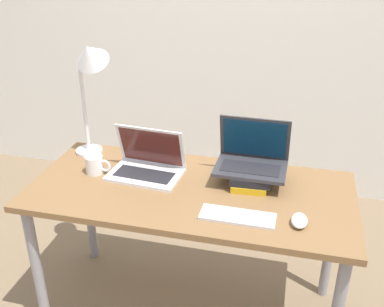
{
  "coord_description": "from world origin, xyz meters",
  "views": [
    {
      "loc": [
        0.43,
        -1.38,
        1.79
      ],
      "look_at": [
        0.01,
        0.34,
        0.92
      ],
      "focal_mm": 42.0,
      "sensor_mm": 36.0,
      "label": 1
    }
  ],
  "objects_px": {
    "mug": "(95,165)",
    "book_stack": "(251,176)",
    "laptop_left": "(147,165)",
    "mouse": "(299,221)",
    "laptop_on_books": "(252,158)",
    "desk_lamp": "(89,68)",
    "wireless_keyboard": "(238,216)"
  },
  "relations": [
    {
      "from": "laptop_left",
      "to": "mouse",
      "type": "relative_size",
      "value": 3.43
    },
    {
      "from": "desk_lamp",
      "to": "book_stack",
      "type": "bearing_deg",
      "value": -5.74
    },
    {
      "from": "laptop_on_books",
      "to": "desk_lamp",
      "type": "height_order",
      "value": "desk_lamp"
    },
    {
      "from": "laptop_on_books",
      "to": "desk_lamp",
      "type": "xyz_separation_m",
      "value": [
        -0.81,
        0.06,
        0.36
      ]
    },
    {
      "from": "mouse",
      "to": "mug",
      "type": "height_order",
      "value": "mug"
    },
    {
      "from": "book_stack",
      "to": "wireless_keyboard",
      "type": "xyz_separation_m",
      "value": [
        -0.01,
        -0.31,
        -0.03
      ]
    },
    {
      "from": "laptop_left",
      "to": "book_stack",
      "type": "relative_size",
      "value": 1.31
    },
    {
      "from": "laptop_left",
      "to": "mouse",
      "type": "distance_m",
      "value": 0.77
    },
    {
      "from": "laptop_on_books",
      "to": "book_stack",
      "type": "bearing_deg",
      "value": -82.91
    },
    {
      "from": "laptop_on_books",
      "to": "mouse",
      "type": "height_order",
      "value": "laptop_on_books"
    },
    {
      "from": "mug",
      "to": "book_stack",
      "type": "bearing_deg",
      "value": 6.89
    },
    {
      "from": "laptop_left",
      "to": "book_stack",
      "type": "xyz_separation_m",
      "value": [
        0.5,
        0.04,
        -0.01
      ]
    },
    {
      "from": "wireless_keyboard",
      "to": "mug",
      "type": "bearing_deg",
      "value": 163.43
    },
    {
      "from": "book_stack",
      "to": "mug",
      "type": "height_order",
      "value": "mug"
    },
    {
      "from": "laptop_left",
      "to": "book_stack",
      "type": "distance_m",
      "value": 0.5
    },
    {
      "from": "mug",
      "to": "laptop_on_books",
      "type": "bearing_deg",
      "value": 8.64
    },
    {
      "from": "mouse",
      "to": "mug",
      "type": "distance_m",
      "value": 1.0
    },
    {
      "from": "laptop_left",
      "to": "laptop_on_books",
      "type": "relative_size",
      "value": 1.09
    },
    {
      "from": "wireless_keyboard",
      "to": "desk_lamp",
      "type": "bearing_deg",
      "value": 153.96
    },
    {
      "from": "mouse",
      "to": "laptop_on_books",
      "type": "bearing_deg",
      "value": 126.48
    },
    {
      "from": "book_stack",
      "to": "laptop_left",
      "type": "bearing_deg",
      "value": -175.52
    },
    {
      "from": "laptop_left",
      "to": "laptop_on_books",
      "type": "bearing_deg",
      "value": 7.12
    },
    {
      "from": "mug",
      "to": "desk_lamp",
      "type": "distance_m",
      "value": 0.47
    },
    {
      "from": "book_stack",
      "to": "wireless_keyboard",
      "type": "relative_size",
      "value": 0.88
    },
    {
      "from": "book_stack",
      "to": "desk_lamp",
      "type": "bearing_deg",
      "value": 174.26
    },
    {
      "from": "mouse",
      "to": "desk_lamp",
      "type": "height_order",
      "value": "desk_lamp"
    },
    {
      "from": "mouse",
      "to": "desk_lamp",
      "type": "xyz_separation_m",
      "value": [
        -1.04,
        0.38,
        0.45
      ]
    },
    {
      "from": "wireless_keyboard",
      "to": "desk_lamp",
      "type": "height_order",
      "value": "desk_lamp"
    },
    {
      "from": "laptop_left",
      "to": "mouse",
      "type": "xyz_separation_m",
      "value": [
        0.73,
        -0.26,
        -0.03
      ]
    },
    {
      "from": "laptop_left",
      "to": "mouse",
      "type": "bearing_deg",
      "value": -19.33
    },
    {
      "from": "wireless_keyboard",
      "to": "mug",
      "type": "relative_size",
      "value": 2.44
    },
    {
      "from": "book_stack",
      "to": "mug",
      "type": "bearing_deg",
      "value": -173.11
    }
  ]
}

